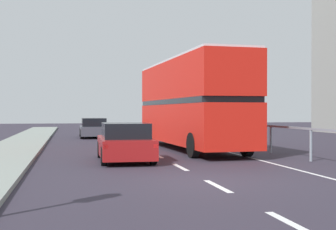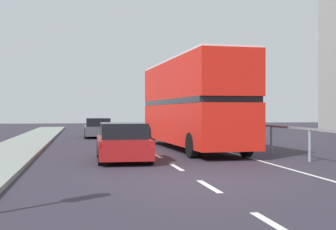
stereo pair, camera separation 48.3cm
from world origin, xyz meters
name	(u,v)px [view 1 (the left image)]	position (x,y,z in m)	size (l,w,h in m)	color
ground_plane	(206,182)	(0.00, 0.00, -0.05)	(74.24, 120.00, 0.10)	#2E2835
lane_paint_markings	(199,152)	(2.11, 8.23, 0.00)	(3.57, 46.00, 0.01)	silver
bridge_side_railing	(255,129)	(5.09, 9.00, 0.98)	(0.10, 42.00, 1.23)	gray
double_decker_bus_red	(190,102)	(2.13, 9.90, 2.30)	(3.00, 11.36, 4.29)	red
hatchback_car_near	(125,143)	(-1.56, 5.23, 0.68)	(1.93, 4.20, 1.41)	maroon
sedan_car_ahead	(94,128)	(-1.93, 21.11, 0.65)	(1.88, 4.60, 1.35)	#464854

